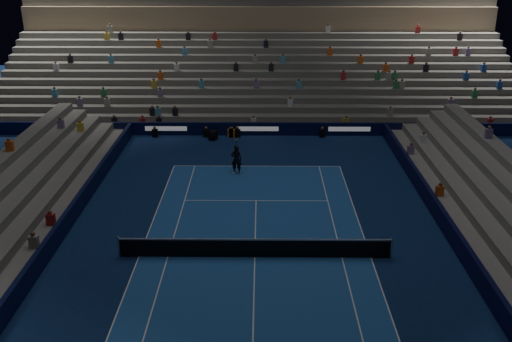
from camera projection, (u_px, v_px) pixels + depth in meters
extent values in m
plane|color=#0C1E48|center=(255.00, 257.00, 27.46)|extent=(90.00, 90.00, 0.00)
cube|color=#1C4D9A|center=(255.00, 257.00, 27.46)|extent=(10.97, 23.77, 0.01)
cube|color=black|center=(258.00, 129.00, 44.46)|extent=(44.00, 0.25, 1.00)
cube|color=black|center=(462.00, 249.00, 27.19)|extent=(0.25, 37.00, 1.00)
cube|color=black|center=(49.00, 247.00, 27.36)|extent=(0.25, 37.00, 1.00)
cube|color=#5F5E5A|center=(258.00, 128.00, 45.48)|extent=(44.00, 1.00, 0.50)
cube|color=#5F5E5A|center=(258.00, 121.00, 46.32)|extent=(44.00, 1.00, 1.00)
cube|color=#5F5E5A|center=(258.00, 115.00, 47.16)|extent=(44.00, 1.00, 1.50)
cube|color=#5F5E5A|center=(258.00, 108.00, 47.99)|extent=(44.00, 1.00, 2.00)
cube|color=#5F5E5A|center=(258.00, 102.00, 48.83)|extent=(44.00, 1.00, 2.50)
cube|color=#5F5E5A|center=(258.00, 96.00, 49.67)|extent=(44.00, 1.00, 3.00)
cube|color=#5F5E5A|center=(258.00, 91.00, 50.50)|extent=(44.00, 1.00, 3.50)
cube|color=#5F5E5A|center=(258.00, 85.00, 51.34)|extent=(44.00, 1.00, 4.00)
cube|color=#5F5E5A|center=(258.00, 80.00, 52.18)|extent=(44.00, 1.00, 4.50)
cube|color=#5F5E5A|center=(258.00, 75.00, 53.01)|extent=(44.00, 1.00, 5.00)
cube|color=#5F5E5A|center=(258.00, 70.00, 53.85)|extent=(44.00, 1.00, 5.50)
cube|color=#5F5E5A|center=(258.00, 65.00, 54.69)|extent=(44.00, 1.00, 6.00)
cube|color=#947B5B|center=(259.00, 19.00, 54.19)|extent=(44.00, 0.60, 2.20)
cube|color=slate|center=(478.00, 254.00, 27.27)|extent=(1.00, 37.00, 0.50)
cube|color=slate|center=(501.00, 249.00, 27.17)|extent=(1.00, 37.00, 1.00)
cube|color=slate|center=(33.00, 252.00, 27.46)|extent=(1.00, 37.00, 0.50)
cube|color=slate|center=(11.00, 247.00, 27.38)|extent=(1.00, 37.00, 1.00)
cylinder|color=#B2B2B7|center=(119.00, 246.00, 27.31)|extent=(0.10, 0.10, 1.10)
cylinder|color=#B2B2B7|center=(391.00, 248.00, 27.20)|extent=(0.10, 0.10, 1.10)
cube|color=black|center=(255.00, 249.00, 27.29)|extent=(12.80, 0.03, 0.90)
cube|color=white|center=(255.00, 240.00, 27.11)|extent=(12.80, 0.04, 0.08)
imported|color=black|center=(236.00, 159.00, 37.01)|extent=(0.70, 0.47, 1.89)
cube|color=black|center=(213.00, 136.00, 43.49)|extent=(0.70, 0.75, 0.66)
cylinder|color=black|center=(213.00, 135.00, 42.97)|extent=(0.29, 0.38, 0.16)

